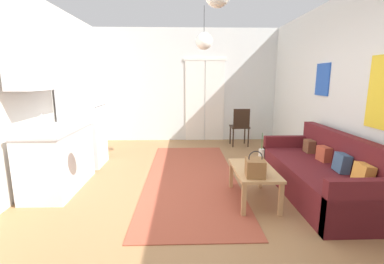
{
  "coord_description": "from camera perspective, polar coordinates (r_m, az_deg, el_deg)",
  "views": [
    {
      "loc": [
        -0.08,
        -3.34,
        1.59
      ],
      "look_at": [
        0.06,
        0.97,
        0.73
      ],
      "focal_mm": 25.18,
      "sensor_mm": 36.0,
      "label": 1
    }
  ],
  "objects": [
    {
      "name": "wall_back",
      "position": [
        6.96,
        -1.03,
        9.68
      ],
      "size": [
        4.74,
        0.13,
        2.81
      ],
      "color": "silver",
      "rests_on": "ground_plane"
    },
    {
      "name": "area_rug",
      "position": [
        4.48,
        -0.22,
        -9.39
      ],
      "size": [
        1.42,
        3.69,
        0.01
      ],
      "primitive_type": "cube",
      "color": "#9E4733",
      "rests_on": "ground_plane"
    },
    {
      "name": "ground_plane",
      "position": [
        3.72,
        -0.44,
        -14.85
      ],
      "size": [
        5.14,
        7.76,
        0.1
      ],
      "primitive_type": "cube",
      "color": "#996D44"
    },
    {
      "name": "accent_chair",
      "position": [
        6.44,
        10.17,
        1.48
      ],
      "size": [
        0.43,
        0.41,
        0.9
      ],
      "rotation": [
        0.0,
        0.0,
        3.17
      ],
      "color": "black",
      "rests_on": "ground_plane"
    },
    {
      "name": "wall_right",
      "position": [
        4.11,
        34.13,
        6.83
      ],
      "size": [
        0.12,
        7.36,
        2.81
      ],
      "color": "silver",
      "rests_on": "ground_plane"
    },
    {
      "name": "kitchen_counter",
      "position": [
        4.29,
        -27.31,
        -0.33
      ],
      "size": [
        0.62,
        1.27,
        2.14
      ],
      "color": "silver",
      "rests_on": "ground_plane"
    },
    {
      "name": "pendant_lamp_far",
      "position": [
        4.95,
        2.55,
        18.68
      ],
      "size": [
        0.3,
        0.3,
        0.73
      ],
      "color": "black"
    },
    {
      "name": "bamboo_vase",
      "position": [
        3.7,
        14.45,
        -5.26
      ],
      "size": [
        0.07,
        0.07,
        0.46
      ],
      "color": "beige",
      "rests_on": "coffee_table"
    },
    {
      "name": "coffee_table",
      "position": [
        3.64,
        12.96,
        -8.47
      ],
      "size": [
        0.52,
        0.92,
        0.44
      ],
      "color": "tan",
      "rests_on": "ground_plane"
    },
    {
      "name": "refrigerator",
      "position": [
        5.26,
        -22.06,
        2.51
      ],
      "size": [
        0.67,
        0.64,
        1.72
      ],
      "color": "white",
      "rests_on": "ground_plane"
    },
    {
      "name": "couch",
      "position": [
        4.14,
        25.8,
        -8.31
      ],
      "size": [
        0.84,
        2.13,
        0.86
      ],
      "color": "#5B191E",
      "rests_on": "ground_plane"
    },
    {
      "name": "handbag",
      "position": [
        3.33,
        13.22,
        -7.3
      ],
      "size": [
        0.25,
        0.29,
        0.31
      ],
      "color": "brown",
      "rests_on": "coffee_table"
    }
  ]
}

